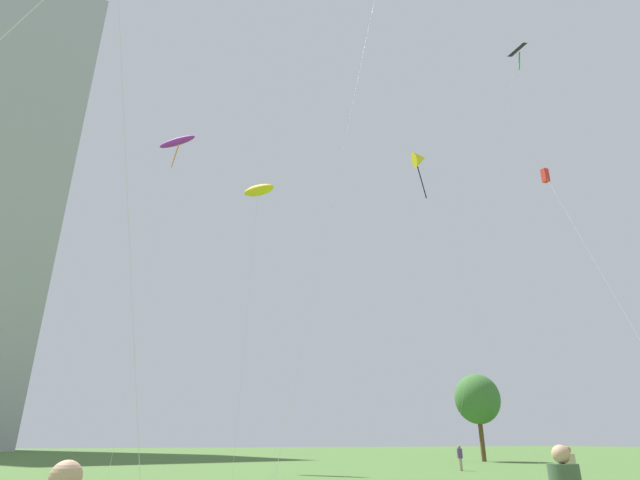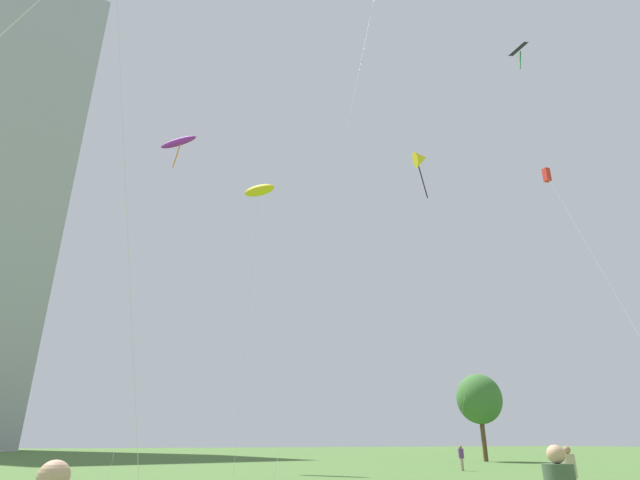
{
  "view_description": "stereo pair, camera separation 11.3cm",
  "coord_description": "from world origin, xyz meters",
  "px_view_note": "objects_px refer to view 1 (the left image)",
  "views": [
    {
      "loc": [
        -10.71,
        -6.9,
        1.85
      ],
      "look_at": [
        -2.68,
        13.36,
        10.57
      ],
      "focal_mm": 28.12,
      "sensor_mm": 36.0,
      "label": 1
    },
    {
      "loc": [
        -10.6,
        -6.94,
        1.85
      ],
      "look_at": [
        -2.68,
        13.36,
        10.57
      ],
      "focal_mm": 28.12,
      "sensor_mm": 36.0,
      "label": 2
    }
  ],
  "objects_px": {
    "kite_flying_6": "(516,55)",
    "person_standing_5": "(571,472)",
    "person_standing_3": "(460,456)",
    "kite_flying_0": "(546,177)",
    "kite_flying_5": "(177,142)",
    "kite_flying_1": "(259,191)",
    "park_tree_1": "(477,399)",
    "kite_flying_4": "(420,159)"
  },
  "relations": [
    {
      "from": "person_standing_3",
      "to": "kite_flying_0",
      "type": "distance_m",
      "value": 23.53
    },
    {
      "from": "kite_flying_6",
      "to": "kite_flying_1",
      "type": "bearing_deg",
      "value": 167.43
    },
    {
      "from": "kite_flying_6",
      "to": "park_tree_1",
      "type": "relative_size",
      "value": 4.02
    },
    {
      "from": "kite_flying_5",
      "to": "kite_flying_6",
      "type": "height_order",
      "value": "kite_flying_6"
    },
    {
      "from": "kite_flying_6",
      "to": "person_standing_5",
      "type": "bearing_deg",
      "value": -139.98
    },
    {
      "from": "kite_flying_5",
      "to": "kite_flying_6",
      "type": "xyz_separation_m",
      "value": [
        24.14,
        -19.74,
        2.13
      ]
    },
    {
      "from": "kite_flying_5",
      "to": "person_standing_3",
      "type": "bearing_deg",
      "value": -35.29
    },
    {
      "from": "kite_flying_4",
      "to": "park_tree_1",
      "type": "bearing_deg",
      "value": 39.53
    },
    {
      "from": "kite_flying_0",
      "to": "kite_flying_1",
      "type": "distance_m",
      "value": 24.87
    },
    {
      "from": "kite_flying_5",
      "to": "kite_flying_1",
      "type": "bearing_deg",
      "value": -73.53
    },
    {
      "from": "person_standing_5",
      "to": "kite_flying_1",
      "type": "relative_size",
      "value": 0.1
    },
    {
      "from": "kite_flying_6",
      "to": "park_tree_1",
      "type": "xyz_separation_m",
      "value": [
        6.53,
        17.92,
        -25.18
      ]
    },
    {
      "from": "kite_flying_0",
      "to": "kite_flying_5",
      "type": "distance_m",
      "value": 33.66
    },
    {
      "from": "kite_flying_4",
      "to": "kite_flying_6",
      "type": "xyz_separation_m",
      "value": [
        3.41,
        -9.72,
        5.07
      ]
    },
    {
      "from": "person_standing_3",
      "to": "person_standing_5",
      "type": "distance_m",
      "value": 19.53
    },
    {
      "from": "kite_flying_0",
      "to": "kite_flying_6",
      "type": "distance_m",
      "value": 10.24
    },
    {
      "from": "person_standing_3",
      "to": "kite_flying_6",
      "type": "height_order",
      "value": "kite_flying_6"
    },
    {
      "from": "kite_flying_1",
      "to": "kite_flying_4",
      "type": "relative_size",
      "value": 0.65
    },
    {
      "from": "park_tree_1",
      "to": "kite_flying_0",
      "type": "bearing_deg",
      "value": -97.48
    },
    {
      "from": "kite_flying_4",
      "to": "kite_flying_1",
      "type": "bearing_deg",
      "value": -161.72
    },
    {
      "from": "kite_flying_0",
      "to": "person_standing_5",
      "type": "bearing_deg",
      "value": -140.77
    },
    {
      "from": "person_standing_5",
      "to": "kite_flying_4",
      "type": "distance_m",
      "value": 34.05
    },
    {
      "from": "kite_flying_4",
      "to": "kite_flying_5",
      "type": "xyz_separation_m",
      "value": [
        -20.73,
        10.02,
        2.94
      ]
    },
    {
      "from": "kite_flying_0",
      "to": "kite_flying_6",
      "type": "relative_size",
      "value": 0.72
    },
    {
      "from": "kite_flying_0",
      "to": "kite_flying_4",
      "type": "relative_size",
      "value": 0.87
    },
    {
      "from": "person_standing_3",
      "to": "person_standing_5",
      "type": "xyz_separation_m",
      "value": [
        -8.8,
        -17.43,
        0.08
      ]
    },
    {
      "from": "kite_flying_1",
      "to": "kite_flying_4",
      "type": "bearing_deg",
      "value": 18.28
    },
    {
      "from": "kite_flying_1",
      "to": "kite_flying_6",
      "type": "height_order",
      "value": "kite_flying_6"
    },
    {
      "from": "kite_flying_0",
      "to": "kite_flying_6",
      "type": "height_order",
      "value": "kite_flying_6"
    },
    {
      "from": "kite_flying_1",
      "to": "park_tree_1",
      "type": "bearing_deg",
      "value": 27.41
    },
    {
      "from": "person_standing_3",
      "to": "kite_flying_4",
      "type": "relative_size",
      "value": 0.06
    },
    {
      "from": "kite_flying_4",
      "to": "park_tree_1",
      "type": "relative_size",
      "value": 3.35
    },
    {
      "from": "person_standing_5",
      "to": "kite_flying_4",
      "type": "bearing_deg",
      "value": -151.82
    },
    {
      "from": "kite_flying_5",
      "to": "kite_flying_4",
      "type": "bearing_deg",
      "value": -25.8
    },
    {
      "from": "kite_flying_0",
      "to": "kite_flying_4",
      "type": "height_order",
      "value": "kite_flying_4"
    },
    {
      "from": "kite_flying_4",
      "to": "kite_flying_5",
      "type": "height_order",
      "value": "kite_flying_5"
    },
    {
      "from": "kite_flying_1",
      "to": "kite_flying_6",
      "type": "relative_size",
      "value": 0.54
    },
    {
      "from": "kite_flying_0",
      "to": "kite_flying_5",
      "type": "height_order",
      "value": "kite_flying_5"
    },
    {
      "from": "kite_flying_1",
      "to": "kite_flying_5",
      "type": "relative_size",
      "value": 0.6
    },
    {
      "from": "kite_flying_5",
      "to": "kite_flying_6",
      "type": "relative_size",
      "value": 0.91
    },
    {
      "from": "kite_flying_1",
      "to": "kite_flying_6",
      "type": "bearing_deg",
      "value": -12.57
    },
    {
      "from": "kite_flying_0",
      "to": "kite_flying_4",
      "type": "bearing_deg",
      "value": 142.18
    }
  ]
}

